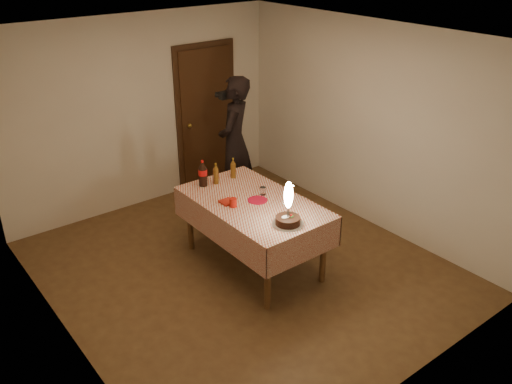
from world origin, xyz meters
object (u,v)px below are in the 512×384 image
Objects in this scene: dining_table at (253,210)px; cola_bottle at (203,174)px; photographer at (235,142)px; birthday_cake at (288,213)px; red_cup at (233,203)px; clear_cup at (263,191)px; amber_bottle_left at (216,174)px; amber_bottle_right at (233,169)px; red_plate at (257,200)px.

dining_table is 5.42× the size of cola_bottle.
cola_bottle is at bearing -143.38° from photographer.
cola_bottle is at bearing 97.50° from birthday_cake.
red_cup is 0.44m from clear_cup.
birthday_cake is 5.30× the size of clear_cup.
cola_bottle is 0.16m from amber_bottle_left.
dining_table is 0.71m from amber_bottle_right.
red_plate is at bearing -116.92° from photographer.
red_cup is 0.66m from cola_bottle.
dining_table is at bearing -84.75° from amber_bottle_left.
amber_bottle_right is (0.24, 1.28, -0.01)m from birthday_cake.
red_cup is (-0.21, 0.65, -0.08)m from birthday_cake.
clear_cup is (0.44, 0.04, -0.01)m from red_cup.
dining_table is at bearing 160.67° from red_plate.
birthday_cake reaches higher than clear_cup.
red_plate is 0.69× the size of cola_bottle.
red_cup is at bearing 173.93° from dining_table.
red_cup is at bearing -126.48° from photographer.
cola_bottle is at bearing 86.55° from red_cup.
red_cup is 0.31× the size of cola_bottle.
photographer is (0.58, 0.77, -0.02)m from amber_bottle_right.
amber_bottle_right reaches higher than clear_cup.
photographer is (1.03, 1.39, 0.04)m from red_cup.
amber_bottle_right is (0.15, 0.67, 0.11)m from red_plate.
clear_cup is 0.63m from amber_bottle_left.
birthday_cake is at bearing -82.50° from cola_bottle.
dining_table is 6.75× the size of amber_bottle_left.
clear_cup is (0.23, 0.69, -0.08)m from birthday_cake.
cola_bottle reaches higher than amber_bottle_left.
clear_cup is (0.14, 0.08, 0.04)m from red_plate.
red_plate is at bearing -19.33° from dining_table.
birthday_cake reaches higher than red_plate.
dining_table is 6.75× the size of amber_bottle_right.
clear_cup is at bearing -56.94° from cola_bottle.
clear_cup is 1.47m from photographer.
cola_bottle is (-0.40, 0.62, 0.11)m from clear_cup.
amber_bottle_right is at bearing 73.15° from dining_table.
photographer is (0.83, 0.77, -0.02)m from amber_bottle_left.
amber_bottle_left reaches higher than red_cup.
amber_bottle_right is at bearing 77.30° from red_plate.
cola_bottle is at bearing 175.48° from amber_bottle_right.
red_cup is 1.73m from photographer.
dining_table is 0.94× the size of photographer.
birthday_cake is 1.27m from amber_bottle_left.
amber_bottle_left is (-0.06, 0.64, 0.23)m from dining_table.
photographer is (0.73, 1.43, 0.09)m from red_plate.
photographer is at bearing 42.94° from amber_bottle_left.
amber_bottle_left is at bearing -178.07° from amber_bottle_right.
clear_cup is 0.35× the size of amber_bottle_right.
photographer is at bearing 53.02° from amber_bottle_right.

